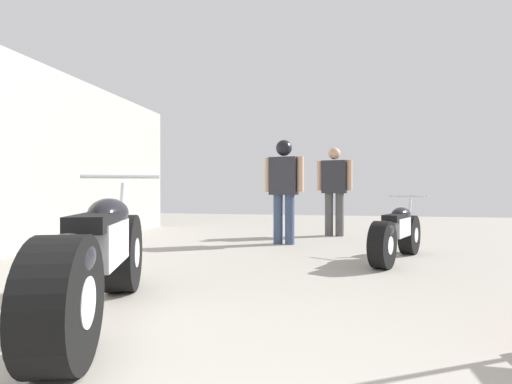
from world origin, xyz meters
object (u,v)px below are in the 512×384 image
Objects in this scene: motorcycle_black_naked at (396,234)px; mechanic_with_helmet at (284,182)px; motorcycle_maroon_cruiser at (99,259)px; mechanic_in_blue at (334,186)px.

mechanic_with_helmet reaches higher than motorcycle_black_naked.
motorcycle_maroon_cruiser is 3.52m from motorcycle_black_naked.
mechanic_in_blue is at bearing 73.75° from motorcycle_maroon_cruiser.
mechanic_with_helmet is (-0.80, -1.30, 0.06)m from mechanic_in_blue.
mechanic_with_helmet is at bearing -121.60° from mechanic_in_blue.
motorcycle_maroon_cruiser is at bearing -130.00° from motorcycle_black_naked.
motorcycle_black_naked is (2.26, 2.70, -0.08)m from motorcycle_maroon_cruiser.
motorcycle_maroon_cruiser is at bearing -100.41° from mechanic_with_helmet.
motorcycle_black_naked is 2.07m from mechanic_with_helmet.
mechanic_in_blue is at bearing 106.68° from motorcycle_black_naked.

